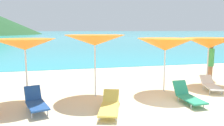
# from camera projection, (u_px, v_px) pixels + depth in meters

# --- Properties ---
(ground_plane) EXTENTS (50.00, 100.00, 0.30)m
(ground_plane) POSITION_uv_depth(u_px,v_px,m) (112.00, 66.00, 17.20)
(ground_plane) COLOR beige
(ocean_water) EXTENTS (650.00, 440.00, 0.02)m
(ocean_water) POSITION_uv_depth(u_px,v_px,m) (59.00, 32.00, 226.55)
(ocean_water) COLOR #2DADBC
(ocean_water) RESTS_ON ground_plane
(umbrella_1) EXTENTS (2.24, 2.24, 2.22)m
(umbrella_1) POSITION_uv_depth(u_px,v_px,m) (25.00, 45.00, 7.83)
(umbrella_1) COLOR silver
(umbrella_1) RESTS_ON ground_plane
(umbrella_2) EXTENTS (2.29, 2.29, 2.35)m
(umbrella_2) POSITION_uv_depth(u_px,v_px,m) (95.00, 40.00, 8.50)
(umbrella_2) COLOR silver
(umbrella_2) RESTS_ON ground_plane
(umbrella_3) EXTENTS (2.52, 2.52, 2.19)m
(umbrella_3) POSITION_uv_depth(u_px,v_px,m) (165.00, 45.00, 9.17)
(umbrella_3) COLOR silver
(umbrella_3) RESTS_ON ground_plane
(umbrella_4) EXTENTS (2.20, 2.20, 2.17)m
(umbrella_4) POSITION_uv_depth(u_px,v_px,m) (209.00, 43.00, 10.36)
(umbrella_4) COLOR silver
(umbrella_4) RESTS_ON ground_plane
(lounge_chair_3) EXTENTS (0.95, 1.60, 0.55)m
(lounge_chair_3) POSITION_uv_depth(u_px,v_px,m) (211.00, 85.00, 9.47)
(lounge_chair_3) COLOR white
(lounge_chair_3) RESTS_ON ground_plane
(lounge_chair_4) EXTENTS (0.55, 1.46, 0.67)m
(lounge_chair_4) POSITION_uv_depth(u_px,v_px,m) (188.00, 96.00, 7.90)
(lounge_chair_4) COLOR #268C66
(lounge_chair_4) RESTS_ON ground_plane
(lounge_chair_5) EXTENTS (0.86, 1.46, 0.70)m
(lounge_chair_5) POSITION_uv_depth(u_px,v_px,m) (36.00, 102.00, 7.09)
(lounge_chair_5) COLOR #1E478C
(lounge_chair_5) RESTS_ON ground_plane
(lounge_chair_7) EXTENTS (1.02, 1.74, 0.54)m
(lounge_chair_7) POSITION_uv_depth(u_px,v_px,m) (110.00, 105.00, 6.97)
(lounge_chair_7) COLOR #D8BF4C
(lounge_chair_7) RESTS_ON ground_plane
(beachgoer_3) EXTENTS (0.32, 0.32, 1.82)m
(beachgoer_3) POSITION_uv_depth(u_px,v_px,m) (211.00, 61.00, 11.54)
(beachgoer_3) COLOR #A3704C
(beachgoer_3) RESTS_ON ground_plane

